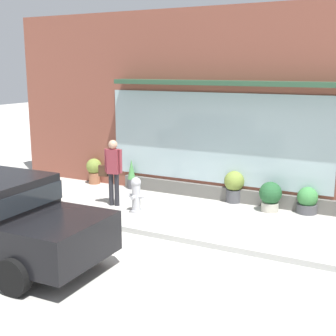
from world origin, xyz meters
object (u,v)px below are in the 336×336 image
object	(u,v)px
potted_plant_near_hydrant	(94,170)
potted_plant_by_entrance	(270,196)
potted_plant_window_center	(234,185)
fire_hydrant	(136,194)
pedestrian_with_handbag	(113,168)
potted_plant_trailing_edge	(307,201)
potted_plant_low_front	(132,175)

from	to	relation	value
potted_plant_near_hydrant	potted_plant_by_entrance	world-z (taller)	potted_plant_near_hydrant
potted_plant_window_center	potted_plant_by_entrance	distance (m)	1.11
fire_hydrant	pedestrian_with_handbag	size ratio (longest dim) A/B	0.51
fire_hydrant	potted_plant_near_hydrant	xyz separation A→B (m)	(-2.61, 1.84, -0.01)
potted_plant_window_center	potted_plant_trailing_edge	bearing A→B (deg)	-2.23
potted_plant_by_entrance	fire_hydrant	bearing A→B (deg)	-150.96
potted_plant_near_hydrant	potted_plant_by_entrance	distance (m)	5.46
potted_plant_near_hydrant	potted_plant_window_center	size ratio (longest dim) A/B	0.93
potted_plant_near_hydrant	potted_plant_trailing_edge	xyz separation A→B (m)	(6.28, 0.01, -0.12)
pedestrian_with_handbag	potted_plant_low_front	distance (m)	1.80
pedestrian_with_handbag	potted_plant_low_front	xyz separation A→B (m)	(-0.49, 1.64, -0.56)
fire_hydrant	potted_plant_low_front	world-z (taller)	fire_hydrant
pedestrian_with_handbag	potted_plant_by_entrance	size ratio (longest dim) A/B	2.29
pedestrian_with_handbag	potted_plant_low_front	world-z (taller)	pedestrian_with_handbag
potted_plant_near_hydrant	potted_plant_by_entrance	bearing A→B (deg)	-2.75
potted_plant_near_hydrant	potted_plant_trailing_edge	distance (m)	6.28
potted_plant_trailing_edge	pedestrian_with_handbag	bearing A→B (deg)	-160.06
fire_hydrant	potted_plant_window_center	distance (m)	2.62
pedestrian_with_handbag	potted_plant_low_front	size ratio (longest dim) A/B	1.95
pedestrian_with_handbag	potted_plant_window_center	xyz separation A→B (m)	(2.60, 1.70, -0.52)
potted_plant_window_center	potted_plant_by_entrance	xyz separation A→B (m)	(1.05, -0.34, -0.06)
fire_hydrant	potted_plant_by_entrance	distance (m)	3.25
fire_hydrant	potted_plant_by_entrance	world-z (taller)	fire_hydrant
pedestrian_with_handbag	potted_plant_low_front	bearing A→B (deg)	-84.27
potted_plant_low_front	potted_plant_trailing_edge	size ratio (longest dim) A/B	1.34
fire_hydrant	potted_plant_near_hydrant	world-z (taller)	fire_hydrant
fire_hydrant	potted_plant_by_entrance	size ratio (longest dim) A/B	1.18
potted_plant_near_hydrant	potted_plant_window_center	xyz separation A→B (m)	(4.40, 0.08, 0.03)
fire_hydrant	potted_plant_low_front	xyz separation A→B (m)	(-1.30, 1.86, -0.03)
pedestrian_with_handbag	potted_plant_window_center	size ratio (longest dim) A/B	2.04
fire_hydrant	pedestrian_with_handbag	distance (m)	1.00
potted_plant_near_hydrant	potted_plant_trailing_edge	bearing A→B (deg)	0.06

